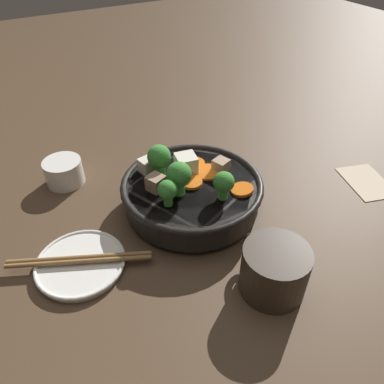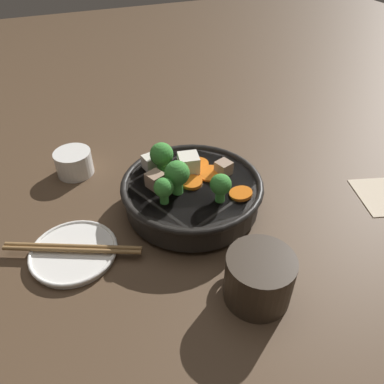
# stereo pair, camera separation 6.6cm
# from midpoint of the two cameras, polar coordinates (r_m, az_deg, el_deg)

# --- Properties ---
(ground_plane) EXTENTS (3.00, 3.00, 0.00)m
(ground_plane) POSITION_cam_midpoint_polar(r_m,az_deg,el_deg) (0.68, 2.76, -2.52)
(ground_plane) COLOR #4C3826
(stirfry_bowl) EXTENTS (0.25, 0.25, 0.12)m
(stirfry_bowl) POSITION_cam_midpoint_polar(r_m,az_deg,el_deg) (0.66, 2.76, 0.16)
(stirfry_bowl) COLOR black
(stirfry_bowl) RESTS_ON ground_plane
(side_saucer) EXTENTS (0.14, 0.14, 0.01)m
(side_saucer) POSITION_cam_midpoint_polar(r_m,az_deg,el_deg) (0.62, -14.67, -9.02)
(side_saucer) COLOR white
(side_saucer) RESTS_ON ground_plane
(tea_cup) EXTENTS (0.07, 0.07, 0.05)m
(tea_cup) POSITION_cam_midpoint_polar(r_m,az_deg,el_deg) (0.78, -15.27, 4.27)
(tea_cup) COLOR white
(tea_cup) RESTS_ON ground_plane
(dark_mug) EXTENTS (0.12, 0.09, 0.08)m
(dark_mug) POSITION_cam_midpoint_polar(r_m,az_deg,el_deg) (0.54, 13.63, -12.70)
(dark_mug) COLOR #33281E
(dark_mug) RESTS_ON ground_plane
(napkin) EXTENTS (0.13, 0.11, 0.00)m
(napkin) POSITION_cam_midpoint_polar(r_m,az_deg,el_deg) (0.80, 28.77, -0.65)
(napkin) COLOR beige
(napkin) RESTS_ON ground_plane
(chopsticks_pair) EXTENTS (0.10, 0.20, 0.01)m
(chopsticks_pair) POSITION_cam_midpoint_polar(r_m,az_deg,el_deg) (0.61, -14.82, -8.42)
(chopsticks_pair) COLOR olive
(chopsticks_pair) RESTS_ON side_saucer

